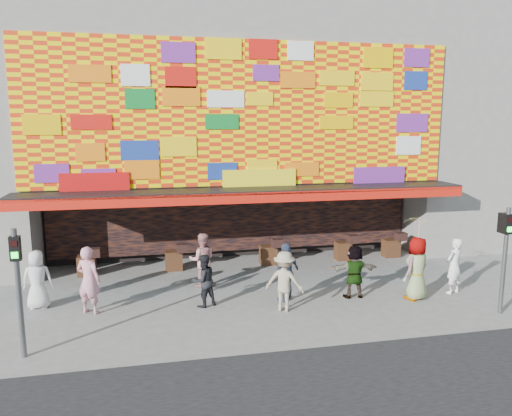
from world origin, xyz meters
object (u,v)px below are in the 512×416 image
object	(u,v)px
signal_left	(18,279)
ped_b	(89,280)
ped_e	(286,272)
ped_a	(37,279)
signal_right	(505,249)
ped_c	(203,281)
ped_f	(354,271)
ped_d	(285,281)
ped_g	(417,268)
parasol	(419,231)
ped_h	(454,266)
ped_i	(202,260)

from	to	relation	value
signal_left	ped_b	xyz separation A→B (m)	(1.19, 2.45, -0.90)
ped_e	ped_a	bearing A→B (deg)	-42.17
signal_right	ped_a	xyz separation A→B (m)	(-12.69, 3.16, -1.01)
ped_b	ped_c	distance (m)	3.18
ped_f	ped_d	bearing A→B (deg)	17.74
signal_right	ped_g	xyz separation A→B (m)	(-1.73, 1.53, -0.90)
signal_left	ped_c	size ratio (longest dim) A/B	1.95
ped_a	ped_g	world-z (taller)	ped_g
ped_a	ped_d	world-z (taller)	ped_d
ped_a	ped_b	distance (m)	1.64
ped_e	ped_f	size ratio (longest dim) A/B	1.08
signal_right	parasol	size ratio (longest dim) A/B	1.68
ped_a	ped_f	distance (m)	9.26
ped_g	ped_h	xyz separation A→B (m)	(1.42, 0.25, -0.08)
ped_g	parasol	distance (m)	1.16
ped_f	ped_i	xyz separation A→B (m)	(-4.39, 2.02, 0.06)
ped_c	ped_e	xyz separation A→B (m)	(2.46, -0.07, 0.11)
signal_right	ped_c	size ratio (longest dim) A/B	1.95
ped_f	ped_i	distance (m)	4.84
ped_b	ped_h	bearing A→B (deg)	-155.93
ped_b	ped_i	distance (m)	3.71
ped_f	ped_c	bearing A→B (deg)	1.18
signal_left	parasol	bearing A→B (deg)	8.15
ped_h	ped_c	bearing A→B (deg)	-26.88
ped_b	ped_d	bearing A→B (deg)	-162.40
ped_f	ped_h	xyz separation A→B (m)	(3.18, -0.30, 0.06)
ped_i	ped_c	bearing A→B (deg)	88.67
ped_a	ped_f	world-z (taller)	ped_a
signal_right	ped_h	bearing A→B (deg)	99.92
signal_left	ped_e	world-z (taller)	signal_left
signal_right	ped_f	bearing A→B (deg)	149.26
ped_d	ped_f	xyz separation A→B (m)	(2.35, 0.57, -0.04)
ped_c	ped_a	bearing A→B (deg)	-36.47
ped_c	ped_g	distance (m)	6.36
ped_f	parasol	world-z (taller)	parasol
ped_b	signal_left	bearing A→B (deg)	91.68
ped_h	ped_e	bearing A→B (deg)	-27.97
signal_right	ped_h	xyz separation A→B (m)	(-0.31, 1.78, -0.99)
ped_d	parasol	xyz separation A→B (m)	(4.11, 0.02, 1.26)
ped_f	ped_g	bearing A→B (deg)	166.64
signal_right	ped_f	world-z (taller)	signal_right
ped_i	parasol	world-z (taller)	parasol
signal_left	ped_f	bearing A→B (deg)	13.13
signal_right	parasol	distance (m)	2.32
signal_right	ped_g	bearing A→B (deg)	138.63
signal_left	ped_e	bearing A→B (deg)	18.17
ped_d	ped_f	size ratio (longest dim) A/B	1.05
ped_f	parasol	xyz separation A→B (m)	(1.76, -0.55, 1.30)
ped_b	ped_f	distance (m)	7.73
ped_a	ped_f	size ratio (longest dim) A/B	1.04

